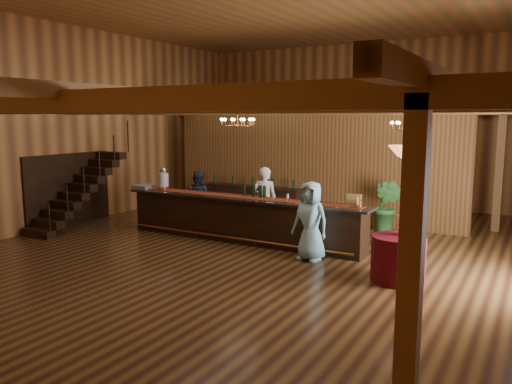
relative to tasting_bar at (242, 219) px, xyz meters
The scene contains 28 objects.
floor 1.00m from the tasting_bar, 16.79° to the right, with size 14.00×14.00×0.00m, color brown.
ceiling 5.02m from the tasting_bar, 16.79° to the right, with size 14.00×14.00×0.00m, color #AF6A33.
wall_back 7.15m from the tasting_bar, 83.25° to the left, with size 12.00×0.10×5.50m, color #B37337.
wall_left 5.65m from the tasting_bar, behind, with size 0.10×14.00×5.50m, color #B37337.
beam_grid 2.82m from the tasting_bar, 18.37° to the left, with size 11.90×13.90×0.39m.
support_posts 1.51m from the tasting_bar, 42.82° to the right, with size 9.20×10.20×3.20m.
partition_wall 3.42m from the tasting_bar, 84.74° to the left, with size 9.00×0.18×3.10m, color brown.
staircase 4.77m from the tasting_bar, 168.08° to the right, with size 1.00×2.80×2.00m.
backroom_boxes 5.28m from the tasting_bar, 84.49° to the left, with size 4.10×0.60×1.10m.
tasting_bar is the anchor object (origin of this frame).
beverage_dispenser 2.61m from the tasting_bar, behind, with size 0.26×0.26×0.60m.
glass_rack_tray 3.12m from the tasting_bar, behind, with size 0.50×0.50×0.10m, color gray.
raffle_drum 2.91m from the tasting_bar, ahead, with size 0.34×0.24×0.30m.
bar_bottle_0 0.69m from the tasting_bar, 92.46° to the left, with size 0.07×0.07×0.30m, color black.
bar_bottle_1 0.74m from the tasting_bar, 25.15° to the left, with size 0.07×0.07×0.30m, color black.
bar_bottle_2 0.83m from the tasting_bar, 15.68° to the left, with size 0.07×0.07×0.30m, color black.
bar_bottle_3 0.89m from the tasting_bar, 12.69° to the left, with size 0.07×0.07×0.30m, color black.
backbar_shelf 3.28m from the tasting_bar, 115.72° to the left, with size 3.21×0.50×0.90m, color black.
round_table 4.25m from the tasting_bar, 16.05° to the right, with size 0.98×0.98×0.85m, color #5C0E11.
chandelier_left 2.34m from the tasting_bar, behind, with size 0.80×0.80×0.47m.
chandelier_right 4.50m from the tasting_bar, 26.36° to the left, with size 0.80×0.80×0.54m.
pendant_lamp 4.64m from the tasting_bar, 16.05° to the right, with size 0.52×0.52×0.90m.
bartender 0.85m from the tasting_bar, 72.95° to the left, with size 0.64×0.42×1.77m, color white.
staff_second 2.05m from the tasting_bar, 157.65° to the left, with size 0.76×0.59×1.55m, color #282738.
guest 2.26m from the tasting_bar, 18.34° to the right, with size 0.82×0.53×1.68m, color #91D8E7.
floor_plant 3.91m from the tasting_bar, 44.40° to the left, with size 0.76×0.61×1.38m, color #31712D.
table_flowers 4.35m from the tasting_bar, 13.82° to the right, with size 0.45×0.39×0.50m, color red.
table_vase 4.38m from the tasting_bar, 14.31° to the right, with size 0.13×0.13×0.27m, color #A6622E.
Camera 1 is at (5.44, -9.92, 3.00)m, focal length 35.00 mm.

